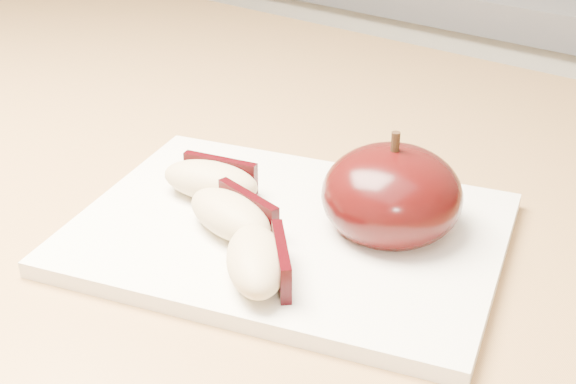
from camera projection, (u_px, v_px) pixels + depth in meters
The scene contains 6 objects.
back_cabinet at pixel (553, 250), 1.31m from camera, with size 2.40×0.62×0.94m.
cutting_board at pixel (288, 233), 0.52m from camera, with size 0.27×0.20×0.01m, color white.
apple_half at pixel (392, 195), 0.51m from camera, with size 0.10×0.10×0.08m.
apple_wedge_a at pixel (212, 180), 0.55m from camera, with size 0.08×0.05×0.03m.
apple_wedge_b at pixel (232, 214), 0.51m from camera, with size 0.08×0.05×0.03m.
apple_wedge_c at pixel (259, 261), 0.46m from camera, with size 0.07×0.07×0.03m.
Camera 1 is at (0.32, 0.06, 1.18)m, focal length 50.00 mm.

